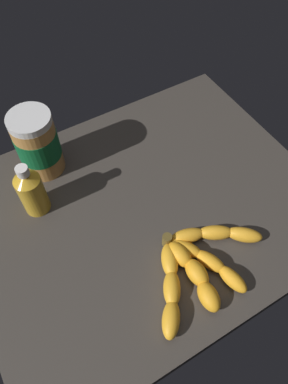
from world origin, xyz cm
name	(u,v)px	position (x,y,z in cm)	size (l,w,h in cm)	color
ground_plane	(146,210)	(0.00, 0.00, -2.07)	(76.92, 61.45, 4.14)	#38332D
banana_bunch	(196,265)	(-0.96, 17.65, 1.64)	(29.56, 18.71, 3.65)	gold
peanut_butter_jar	(38,144)	(15.14, -21.77, 8.04)	(9.54, 9.54, 16.15)	#BF8442
honey_bottle	(31,191)	(20.76, -11.90, 6.16)	(5.54, 5.54, 13.81)	gold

